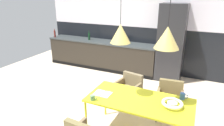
{
  "coord_description": "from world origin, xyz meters",
  "views": [
    {
      "loc": [
        1.41,
        -2.81,
        2.33
      ],
      "look_at": [
        -0.27,
        0.83,
        0.88
      ],
      "focal_mm": 31.17,
      "sensor_mm": 36.0,
      "label": 1
    }
  ],
  "objects_px": {
    "armchair_near_window": "(170,95)",
    "pendant_lamp_over_table_far": "(167,38)",
    "mug_tall_blue": "(93,98)",
    "bottle_wine_green": "(55,34)",
    "cooking_pot": "(123,41)",
    "bottle_spice_small": "(89,36)",
    "refrigerator_column": "(171,43)",
    "fruit_bowl": "(172,103)",
    "open_book": "(103,94)",
    "dining_table": "(139,102)",
    "pendant_lamp_over_table_near": "(120,34)",
    "mug_dark_espresso": "(183,96)",
    "armchair_head_of_table": "(130,86)"
  },
  "relations": [
    {
      "from": "pendant_lamp_over_table_far",
      "to": "cooking_pot",
      "type": "bearing_deg",
      "value": 122.04
    },
    {
      "from": "open_book",
      "to": "dining_table",
      "type": "bearing_deg",
      "value": 7.45
    },
    {
      "from": "refrigerator_column",
      "to": "bottle_spice_small",
      "type": "distance_m",
      "value": 2.57
    },
    {
      "from": "refrigerator_column",
      "to": "open_book",
      "type": "relative_size",
      "value": 7.5
    },
    {
      "from": "cooking_pot",
      "to": "armchair_head_of_table",
      "type": "bearing_deg",
      "value": -64.26
    },
    {
      "from": "mug_tall_blue",
      "to": "pendant_lamp_over_table_far",
      "type": "relative_size",
      "value": 0.11
    },
    {
      "from": "armchair_near_window",
      "to": "armchair_head_of_table",
      "type": "relative_size",
      "value": 1.03
    },
    {
      "from": "mug_dark_espresso",
      "to": "mug_tall_blue",
      "type": "xyz_separation_m",
      "value": [
        -1.29,
        -0.63,
        -0.01
      ]
    },
    {
      "from": "pendant_lamp_over_table_near",
      "to": "pendant_lamp_over_table_far",
      "type": "distance_m",
      "value": 0.67
    },
    {
      "from": "armchair_head_of_table",
      "to": "dining_table",
      "type": "bearing_deg",
      "value": 129.97
    },
    {
      "from": "mug_tall_blue",
      "to": "armchair_head_of_table",
      "type": "bearing_deg",
      "value": 80.66
    },
    {
      "from": "open_book",
      "to": "mug_dark_espresso",
      "type": "xyz_separation_m",
      "value": [
        1.24,
        0.38,
        0.05
      ]
    },
    {
      "from": "refrigerator_column",
      "to": "bottle_wine_green",
      "type": "relative_size",
      "value": 7.14
    },
    {
      "from": "armchair_head_of_table",
      "to": "pendant_lamp_over_table_far",
      "type": "relative_size",
      "value": 0.67
    },
    {
      "from": "bottle_wine_green",
      "to": "pendant_lamp_over_table_near",
      "type": "relative_size",
      "value": 0.28
    },
    {
      "from": "mug_tall_blue",
      "to": "bottle_wine_green",
      "type": "height_order",
      "value": "bottle_wine_green"
    },
    {
      "from": "cooking_pot",
      "to": "bottle_spice_small",
      "type": "relative_size",
      "value": 0.79
    },
    {
      "from": "bottle_spice_small",
      "to": "pendant_lamp_over_table_far",
      "type": "distance_m",
      "value": 3.98
    },
    {
      "from": "fruit_bowl",
      "to": "bottle_spice_small",
      "type": "relative_size",
      "value": 1.05
    },
    {
      "from": "refrigerator_column",
      "to": "pendant_lamp_over_table_far",
      "type": "xyz_separation_m",
      "value": [
        0.29,
        -2.69,
        0.72
      ]
    },
    {
      "from": "mug_tall_blue",
      "to": "bottle_wine_green",
      "type": "relative_size",
      "value": 0.41
    },
    {
      "from": "fruit_bowl",
      "to": "pendant_lamp_over_table_far",
      "type": "distance_m",
      "value": 1.0
    },
    {
      "from": "open_book",
      "to": "refrigerator_column",
      "type": "bearing_deg",
      "value": 76.57
    },
    {
      "from": "bottle_spice_small",
      "to": "pendant_lamp_over_table_near",
      "type": "relative_size",
      "value": 0.28
    },
    {
      "from": "mug_dark_espresso",
      "to": "refrigerator_column",
      "type": "bearing_deg",
      "value": 103.61
    },
    {
      "from": "armchair_head_of_table",
      "to": "pendant_lamp_over_table_near",
      "type": "xyz_separation_m",
      "value": [
        0.14,
        -0.9,
        1.29
      ]
    },
    {
      "from": "refrigerator_column",
      "to": "cooking_pot",
      "type": "height_order",
      "value": "refrigerator_column"
    },
    {
      "from": "fruit_bowl",
      "to": "mug_tall_blue",
      "type": "relative_size",
      "value": 2.64
    },
    {
      "from": "armchair_near_window",
      "to": "fruit_bowl",
      "type": "distance_m",
      "value": 0.87
    },
    {
      "from": "refrigerator_column",
      "to": "dining_table",
      "type": "bearing_deg",
      "value": -90.87
    },
    {
      "from": "cooking_pot",
      "to": "pendant_lamp_over_table_far",
      "type": "height_order",
      "value": "pendant_lamp_over_table_far"
    },
    {
      "from": "armchair_near_window",
      "to": "cooking_pot",
      "type": "xyz_separation_m",
      "value": [
        -1.74,
        1.91,
        0.49
      ]
    },
    {
      "from": "bottle_spice_small",
      "to": "mug_dark_espresso",
      "type": "bearing_deg",
      "value": -36.9
    },
    {
      "from": "armchair_near_window",
      "to": "pendant_lamp_over_table_far",
      "type": "distance_m",
      "value": 1.52
    },
    {
      "from": "armchair_near_window",
      "to": "mug_dark_espresso",
      "type": "height_order",
      "value": "mug_dark_espresso"
    },
    {
      "from": "refrigerator_column",
      "to": "pendant_lamp_over_table_near",
      "type": "relative_size",
      "value": 1.98
    },
    {
      "from": "fruit_bowl",
      "to": "pendant_lamp_over_table_far",
      "type": "height_order",
      "value": "pendant_lamp_over_table_far"
    },
    {
      "from": "open_book",
      "to": "pendant_lamp_over_table_far",
      "type": "relative_size",
      "value": 0.26
    },
    {
      "from": "fruit_bowl",
      "to": "pendant_lamp_over_table_near",
      "type": "distance_m",
      "value": 1.29
    },
    {
      "from": "armchair_near_window",
      "to": "bottle_wine_green",
      "type": "xyz_separation_m",
      "value": [
        -4.18,
        1.71,
        0.54
      ]
    },
    {
      "from": "refrigerator_column",
      "to": "bottle_spice_small",
      "type": "xyz_separation_m",
      "value": [
        -2.57,
        -0.02,
        -0.03
      ]
    },
    {
      "from": "mug_dark_espresso",
      "to": "bottle_spice_small",
      "type": "relative_size",
      "value": 0.43
    },
    {
      "from": "mug_dark_espresso",
      "to": "bottle_spice_small",
      "type": "bearing_deg",
      "value": 143.1
    },
    {
      "from": "refrigerator_column",
      "to": "mug_dark_espresso",
      "type": "relative_size",
      "value": 16.28
    },
    {
      "from": "dining_table",
      "to": "pendant_lamp_over_table_far",
      "type": "bearing_deg",
      "value": 1.02
    },
    {
      "from": "mug_tall_blue",
      "to": "bottle_spice_small",
      "type": "height_order",
      "value": "bottle_spice_small"
    },
    {
      "from": "armchair_head_of_table",
      "to": "pendant_lamp_over_table_far",
      "type": "xyz_separation_m",
      "value": [
        0.81,
        -0.87,
        1.28
      ]
    },
    {
      "from": "armchair_near_window",
      "to": "fruit_bowl",
      "type": "relative_size",
      "value": 2.34
    },
    {
      "from": "pendant_lamp_over_table_near",
      "to": "bottle_spice_small",
      "type": "bearing_deg",
      "value": 129.17
    },
    {
      "from": "dining_table",
      "to": "mug_tall_blue",
      "type": "height_order",
      "value": "mug_tall_blue"
    }
  ]
}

